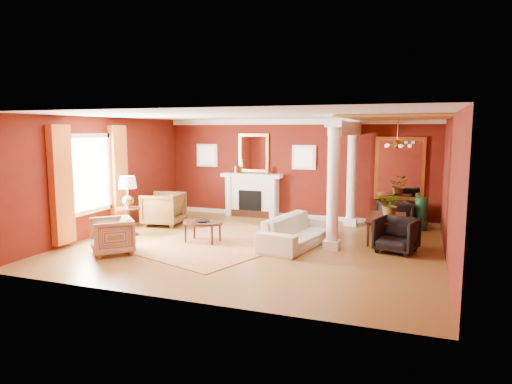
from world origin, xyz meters
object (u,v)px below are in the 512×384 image
at_px(armchair_leopard, 163,207).
at_px(dining_table, 388,222).
at_px(coffee_table, 203,223).
at_px(side_table, 128,196).
at_px(sofa, 298,226).
at_px(armchair_stripe, 112,234).

distance_m(armchair_leopard, dining_table, 5.88).
distance_m(armchair_leopard, coffee_table, 2.30).
distance_m(side_table, dining_table, 6.28).
distance_m(armchair_leopard, side_table, 1.42).
bearing_deg(sofa, armchair_stripe, 130.46).
height_order(armchair_leopard, dining_table, armchair_leopard).
bearing_deg(coffee_table, armchair_stripe, -131.07).
bearing_deg(side_table, dining_table, 15.18).
xyz_separation_m(sofa, armchair_leopard, (-4.01, 0.89, 0.05)).
height_order(armchair_leopard, coffee_table, armchair_leopard).
xyz_separation_m(coffee_table, dining_table, (4.00, 1.65, 0.00)).
relative_size(sofa, dining_table, 1.43).
distance_m(sofa, armchair_leopard, 4.11).
bearing_deg(dining_table, sofa, 120.13).
height_order(coffee_table, side_table, side_table).
relative_size(coffee_table, dining_table, 0.60).
xyz_separation_m(armchair_stripe, dining_table, (5.34, 3.19, 0.03)).
bearing_deg(coffee_table, side_table, 179.56).
distance_m(sofa, side_table, 4.23).
xyz_separation_m(armchair_stripe, side_table, (-0.69, 1.55, 0.57)).
relative_size(armchair_leopard, coffee_table, 1.03).
xyz_separation_m(sofa, coffee_table, (-2.14, -0.45, -0.00)).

